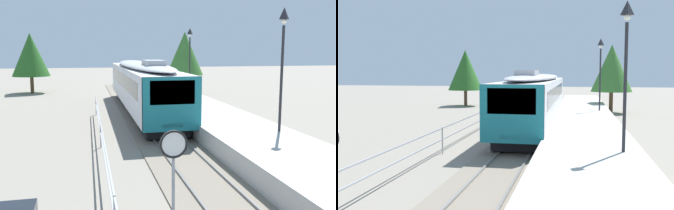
% 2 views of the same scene
% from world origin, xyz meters
% --- Properties ---
extents(ground_plane, '(160.00, 160.00, 0.00)m').
position_xyz_m(ground_plane, '(-3.00, 22.00, 0.00)').
color(ground_plane, gray).
extents(track_rails, '(3.20, 60.00, 0.14)m').
position_xyz_m(track_rails, '(0.00, 22.00, 0.03)').
color(track_rails, slate).
rests_on(track_rails, ground).
extents(commuter_train, '(2.82, 19.92, 3.74)m').
position_xyz_m(commuter_train, '(0.00, 30.41, 2.15)').
color(commuter_train, silver).
rests_on(commuter_train, track_rails).
extents(station_platform, '(3.90, 60.00, 0.90)m').
position_xyz_m(station_platform, '(3.25, 22.00, 0.45)').
color(station_platform, '#B7B5AD').
rests_on(station_platform, ground).
extents(platform_lamp_mid_platform, '(0.34, 0.34, 5.35)m').
position_xyz_m(platform_lamp_mid_platform, '(4.43, 18.71, 4.62)').
color(platform_lamp_mid_platform, '#232328').
rests_on(platform_lamp_mid_platform, station_platform).
extents(platform_lamp_far_end, '(0.34, 0.34, 5.35)m').
position_xyz_m(platform_lamp_far_end, '(4.43, 33.56, 4.62)').
color(platform_lamp_far_end, '#232328').
rests_on(platform_lamp_far_end, station_platform).
extents(speed_limit_sign, '(0.61, 0.10, 2.81)m').
position_xyz_m(speed_limit_sign, '(-2.08, 11.40, 2.12)').
color(speed_limit_sign, '#9EA0A5').
rests_on(speed_limit_sign, ground).
extents(carpark_fence, '(0.06, 36.06, 1.25)m').
position_xyz_m(carpark_fence, '(-3.30, 12.00, 0.91)').
color(carpark_fence, '#9EA0A5').
rests_on(carpark_fence, ground).
extents(tree_behind_carpark, '(3.84, 3.84, 6.23)m').
position_xyz_m(tree_behind_carpark, '(-9.52, 44.94, 3.99)').
color(tree_behind_carpark, brown).
rests_on(tree_behind_carpark, ground).
extents(tree_behind_station_far, '(3.77, 3.77, 6.31)m').
position_xyz_m(tree_behind_station_far, '(5.86, 40.62, 4.13)').
color(tree_behind_station_far, brown).
rests_on(tree_behind_station_far, ground).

